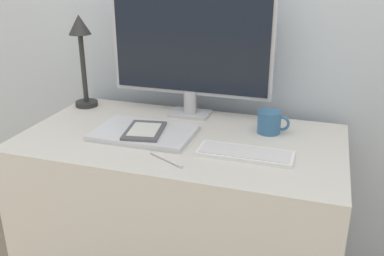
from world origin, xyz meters
TOP-DOWN VIEW (x-y plane):
  - desk at (0.00, 0.19)m, footprint 1.12×0.60m
  - monitor at (-0.04, 0.42)m, footprint 0.63×0.11m
  - keyboard at (0.25, 0.11)m, footprint 0.31×0.11m
  - laptop at (-0.13, 0.17)m, footprint 0.35×0.23m
  - ereader at (-0.12, 0.16)m, footprint 0.15×0.20m
  - desk_lamp at (-0.49, 0.40)m, footprint 0.09×0.09m
  - coffee_mug at (0.29, 0.33)m, footprint 0.11×0.08m
  - pen at (0.02, 0.00)m, footprint 0.14×0.08m

SIDE VIEW (x-z plane):
  - desk at x=0.00m, z-range 0.00..0.72m
  - pen at x=0.02m, z-range 0.72..0.73m
  - keyboard at x=0.25m, z-range 0.72..0.74m
  - laptop at x=-0.13m, z-range 0.72..0.74m
  - ereader at x=-0.12m, z-range 0.74..0.75m
  - coffee_mug at x=0.29m, z-range 0.72..0.80m
  - desk_lamp at x=-0.49m, z-range 0.79..1.17m
  - monitor at x=-0.04m, z-range 0.75..1.25m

